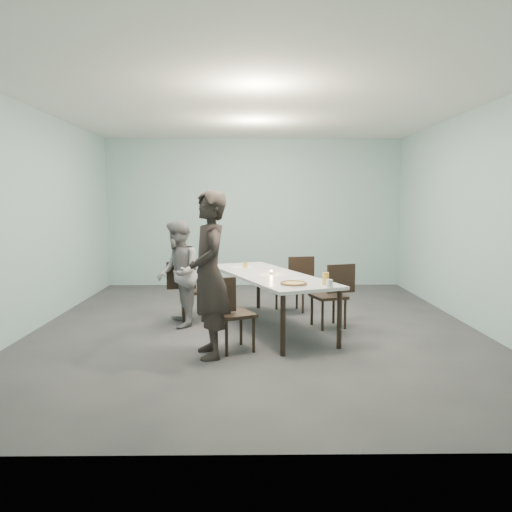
{
  "coord_description": "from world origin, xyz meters",
  "views": [
    {
      "loc": [
        -0.08,
        -6.77,
        1.74
      ],
      "look_at": [
        0.0,
        -0.06,
        1.0
      ],
      "focal_mm": 35.0,
      "sensor_mm": 36.0,
      "label": 1
    }
  ],
  "objects_px": {
    "table": "(268,278)",
    "chair_far_left": "(189,287)",
    "diner_near": "(209,275)",
    "chair_near_left": "(228,309)",
    "chair_far_right": "(295,280)",
    "tealight": "(271,273)",
    "diner_far": "(178,273)",
    "chair_near_right": "(334,291)",
    "beer_glass": "(326,279)",
    "pizza": "(294,284)",
    "side_plate": "(297,279)",
    "water_tumbler": "(329,283)",
    "amber_tumbler": "(245,265)"
  },
  "relations": [
    {
      "from": "table",
      "to": "chair_far_left",
      "type": "height_order",
      "value": "chair_far_left"
    },
    {
      "from": "diner_near",
      "to": "chair_near_left",
      "type": "bearing_deg",
      "value": 116.74
    },
    {
      "from": "chair_far_right",
      "to": "tealight",
      "type": "height_order",
      "value": "chair_far_right"
    },
    {
      "from": "chair_far_left",
      "to": "chair_far_right",
      "type": "bearing_deg",
      "value": 10.87
    },
    {
      "from": "diner_near",
      "to": "diner_far",
      "type": "distance_m",
      "value": 1.48
    },
    {
      "from": "chair_far_left",
      "to": "diner_near",
      "type": "distance_m",
      "value": 1.8
    },
    {
      "from": "chair_far_right",
      "to": "diner_far",
      "type": "height_order",
      "value": "diner_far"
    },
    {
      "from": "chair_far_left",
      "to": "chair_near_right",
      "type": "bearing_deg",
      "value": -20.34
    },
    {
      "from": "chair_far_right",
      "to": "diner_near",
      "type": "bearing_deg",
      "value": 52.59
    },
    {
      "from": "chair_near_left",
      "to": "beer_glass",
      "type": "distance_m",
      "value": 1.22
    },
    {
      "from": "diner_near",
      "to": "pizza",
      "type": "xyz_separation_m",
      "value": [
        0.97,
        0.33,
        -0.16
      ]
    },
    {
      "from": "chair_far_left",
      "to": "table",
      "type": "bearing_deg",
      "value": -30.52
    },
    {
      "from": "diner_far",
      "to": "tealight",
      "type": "height_order",
      "value": "diner_far"
    },
    {
      "from": "chair_near_right",
      "to": "side_plate",
      "type": "relative_size",
      "value": 4.83
    },
    {
      "from": "chair_near_right",
      "to": "tealight",
      "type": "relative_size",
      "value": 15.54
    },
    {
      "from": "chair_far_left",
      "to": "water_tumbler",
      "type": "relative_size",
      "value": 9.67
    },
    {
      "from": "chair_near_right",
      "to": "diner_near",
      "type": "relative_size",
      "value": 0.47
    },
    {
      "from": "tealight",
      "to": "beer_glass",
      "type": "bearing_deg",
      "value": -55.15
    },
    {
      "from": "tealight",
      "to": "pizza",
      "type": "bearing_deg",
      "value": -75.79
    },
    {
      "from": "diner_near",
      "to": "diner_far",
      "type": "xyz_separation_m",
      "value": [
        -0.54,
        1.36,
        -0.18
      ]
    },
    {
      "from": "chair_far_left",
      "to": "beer_glass",
      "type": "bearing_deg",
      "value": -46.49
    },
    {
      "from": "chair_near_left",
      "to": "diner_near",
      "type": "distance_m",
      "value": 0.5
    },
    {
      "from": "beer_glass",
      "to": "amber_tumbler",
      "type": "distance_m",
      "value": 1.81
    },
    {
      "from": "table",
      "to": "side_plate",
      "type": "distance_m",
      "value": 0.6
    },
    {
      "from": "beer_glass",
      "to": "amber_tumbler",
      "type": "relative_size",
      "value": 1.88
    },
    {
      "from": "chair_near_right",
      "to": "beer_glass",
      "type": "distance_m",
      "value": 1.04
    },
    {
      "from": "table",
      "to": "chair_far_left",
      "type": "distance_m",
      "value": 1.24
    },
    {
      "from": "diner_far",
      "to": "side_plate",
      "type": "relative_size",
      "value": 8.28
    },
    {
      "from": "table",
      "to": "chair_far_right",
      "type": "bearing_deg",
      "value": 66.43
    },
    {
      "from": "chair_near_left",
      "to": "table",
      "type": "bearing_deg",
      "value": 38.4
    },
    {
      "from": "chair_far_right",
      "to": "diner_near",
      "type": "xyz_separation_m",
      "value": [
        -1.16,
        -2.29,
        0.43
      ]
    },
    {
      "from": "table",
      "to": "pizza",
      "type": "distance_m",
      "value": 0.96
    },
    {
      "from": "side_plate",
      "to": "amber_tumbler",
      "type": "xyz_separation_m",
      "value": [
        -0.68,
        1.1,
        0.04
      ]
    },
    {
      "from": "diner_near",
      "to": "side_plate",
      "type": "bearing_deg",
      "value": 111.47
    },
    {
      "from": "table",
      "to": "amber_tumbler",
      "type": "xyz_separation_m",
      "value": [
        -0.33,
        0.62,
        0.1
      ]
    },
    {
      "from": "pizza",
      "to": "side_plate",
      "type": "bearing_deg",
      "value": 78.87
    },
    {
      "from": "chair_far_right",
      "to": "diner_near",
      "type": "height_order",
      "value": "diner_near"
    },
    {
      "from": "diner_far",
      "to": "side_plate",
      "type": "xyz_separation_m",
      "value": [
        1.6,
        -0.58,
        0.01
      ]
    },
    {
      "from": "diner_near",
      "to": "pizza",
      "type": "distance_m",
      "value": 1.04
    },
    {
      "from": "pizza",
      "to": "amber_tumbler",
      "type": "relative_size",
      "value": 4.25
    },
    {
      "from": "water_tumbler",
      "to": "chair_near_left",
      "type": "bearing_deg",
      "value": -179.16
    },
    {
      "from": "table",
      "to": "beer_glass",
      "type": "xyz_separation_m",
      "value": [
        0.65,
        -0.9,
        0.13
      ]
    },
    {
      "from": "chair_near_right",
      "to": "water_tumbler",
      "type": "height_order",
      "value": "chair_near_right"
    },
    {
      "from": "diner_far",
      "to": "water_tumbler",
      "type": "bearing_deg",
      "value": 45.69
    },
    {
      "from": "chair_near_left",
      "to": "tealight",
      "type": "bearing_deg",
      "value": 36.35
    },
    {
      "from": "chair_near_left",
      "to": "side_plate",
      "type": "distance_m",
      "value": 1.09
    },
    {
      "from": "water_tumbler",
      "to": "diner_far",
      "type": "bearing_deg",
      "value": 148.49
    },
    {
      "from": "side_plate",
      "to": "diner_near",
      "type": "bearing_deg",
      "value": -143.6
    },
    {
      "from": "chair_near_left",
      "to": "beer_glass",
      "type": "xyz_separation_m",
      "value": [
        1.16,
        0.18,
        0.32
      ]
    },
    {
      "from": "side_plate",
      "to": "tealight",
      "type": "height_order",
      "value": "tealight"
    }
  ]
}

